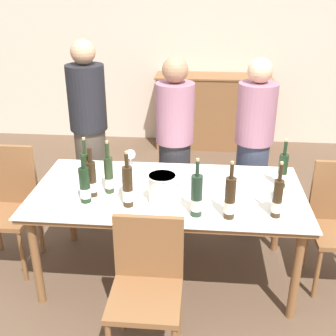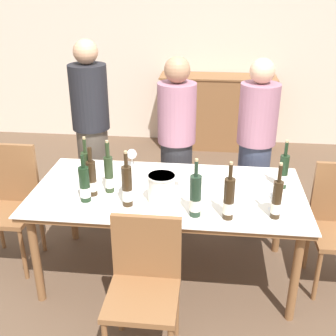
# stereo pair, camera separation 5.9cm
# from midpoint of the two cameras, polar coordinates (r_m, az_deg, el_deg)

# --- Properties ---
(ground_plane) EXTENTS (12.00, 12.00, 0.00)m
(ground_plane) POSITION_cam_midpoint_polar(r_m,az_deg,el_deg) (3.46, 0.50, -13.97)
(ground_plane) COLOR brown
(back_wall) EXTENTS (8.00, 0.10, 2.80)m
(back_wall) POSITION_cam_midpoint_polar(r_m,az_deg,el_deg) (5.85, 3.76, 17.07)
(back_wall) COLOR beige
(back_wall) RESTS_ON ground_plane
(sideboard_cabinet) EXTENTS (1.50, 0.46, 0.98)m
(sideboard_cabinet) POSITION_cam_midpoint_polar(r_m,az_deg,el_deg) (5.75, 6.86, 7.54)
(sideboard_cabinet) COLOR brown
(sideboard_cabinet) RESTS_ON ground_plane
(dining_table) EXTENTS (1.96, 0.99, 0.74)m
(dining_table) POSITION_cam_midpoint_polar(r_m,az_deg,el_deg) (3.08, 0.55, -4.11)
(dining_table) COLOR brown
(dining_table) RESTS_ON ground_plane
(ice_bucket) EXTENTS (0.19, 0.19, 0.20)m
(ice_bucket) POSITION_cam_midpoint_polar(r_m,az_deg,el_deg) (2.86, -0.28, -2.70)
(ice_bucket) COLOR white
(ice_bucket) RESTS_ON dining_table
(wine_bottle_0) EXTENTS (0.07, 0.07, 0.37)m
(wine_bottle_0) POSITION_cam_midpoint_polar(r_m,az_deg,el_deg) (3.17, 15.87, -0.56)
(wine_bottle_0) COLOR black
(wine_bottle_0) RESTS_ON dining_table
(wine_bottle_1) EXTENTS (0.07, 0.07, 0.40)m
(wine_bottle_1) POSITION_cam_midpoint_polar(r_m,az_deg,el_deg) (2.81, -4.97, -2.61)
(wine_bottle_1) COLOR #332314
(wine_bottle_1) RESTS_ON dining_table
(wine_bottle_2) EXTENTS (0.07, 0.07, 0.41)m
(wine_bottle_2) POSITION_cam_midpoint_polar(r_m,az_deg,el_deg) (3.05, -10.39, -0.58)
(wine_bottle_2) COLOR #28381E
(wine_bottle_2) RESTS_ON dining_table
(wine_bottle_3) EXTENTS (0.08, 0.08, 0.40)m
(wine_bottle_3) POSITION_cam_midpoint_polar(r_m,az_deg,el_deg) (2.70, 4.36, -3.94)
(wine_bottle_3) COLOR #1E3323
(wine_bottle_3) RESTS_ON dining_table
(wine_bottle_4) EXTENTS (0.07, 0.07, 0.36)m
(wine_bottle_4) POSITION_cam_midpoint_polar(r_m,az_deg,el_deg) (2.98, -9.73, -1.44)
(wine_bottle_4) COLOR #332314
(wine_bottle_4) RESTS_ON dining_table
(wine_bottle_5) EXTENTS (0.07, 0.07, 0.34)m
(wine_bottle_5) POSITION_cam_midpoint_polar(r_m,az_deg,el_deg) (2.92, -10.66, -2.31)
(wine_bottle_5) COLOR black
(wine_bottle_5) RESTS_ON dining_table
(wine_bottle_6) EXTENTS (0.07, 0.07, 0.39)m
(wine_bottle_6) POSITION_cam_midpoint_polar(r_m,az_deg,el_deg) (2.69, 8.85, -4.28)
(wine_bottle_6) COLOR #332314
(wine_bottle_6) RESTS_ON dining_table
(wine_bottle_7) EXTENTS (0.06, 0.06, 0.39)m
(wine_bottle_7) POSITION_cam_midpoint_polar(r_m,az_deg,el_deg) (3.01, -7.45, -0.89)
(wine_bottle_7) COLOR #28381E
(wine_bottle_7) RESTS_ON dining_table
(wine_bottle_8) EXTENTS (0.06, 0.06, 0.38)m
(wine_bottle_8) POSITION_cam_midpoint_polar(r_m,az_deg,el_deg) (2.76, 15.10, -4.23)
(wine_bottle_8) COLOR #332314
(wine_bottle_8) RESTS_ON dining_table
(wine_glass_0) EXTENTS (0.07, 0.07, 0.13)m
(wine_glass_0) POSITION_cam_midpoint_polar(r_m,az_deg,el_deg) (3.07, 2.05, -1.07)
(wine_glass_0) COLOR white
(wine_glass_0) RESTS_ON dining_table
(wine_glass_1) EXTENTS (0.08, 0.08, 0.15)m
(wine_glass_1) POSITION_cam_midpoint_polar(r_m,az_deg,el_deg) (3.41, -4.44, 1.83)
(wine_glass_1) COLOR white
(wine_glass_1) RESTS_ON dining_table
(wine_glass_2) EXTENTS (0.08, 0.08, 0.14)m
(wine_glass_2) POSITION_cam_midpoint_polar(r_m,az_deg,el_deg) (2.86, 14.82, -3.92)
(wine_glass_2) COLOR white
(wine_glass_2) RESTS_ON dining_table
(wine_glass_3) EXTENTS (0.09, 0.09, 0.14)m
(wine_glass_3) POSITION_cam_midpoint_polar(r_m,az_deg,el_deg) (3.01, -4.99, -1.65)
(wine_glass_3) COLOR white
(wine_glass_3) RESTS_ON dining_table
(chair_left_end) EXTENTS (0.42, 0.42, 0.97)m
(chair_left_end) POSITION_cam_midpoint_polar(r_m,az_deg,el_deg) (3.56, -20.21, -3.81)
(chair_left_end) COLOR brown
(chair_left_end) RESTS_ON ground_plane
(chair_near_front) EXTENTS (0.42, 0.42, 0.88)m
(chair_near_front) POSITION_cam_midpoint_polar(r_m,az_deg,el_deg) (2.58, -2.56, -14.88)
(chair_near_front) COLOR brown
(chair_near_front) RESTS_ON ground_plane
(person_host) EXTENTS (0.33, 0.33, 1.69)m
(person_host) POSITION_cam_midpoint_polar(r_m,az_deg,el_deg) (3.87, -9.82, 4.49)
(person_host) COLOR #51473D
(person_host) RESTS_ON ground_plane
(person_guest_left) EXTENTS (0.33, 0.33, 1.57)m
(person_guest_left) POSITION_cam_midpoint_polar(r_m,az_deg,el_deg) (3.71, 1.61, 2.90)
(person_guest_left) COLOR #2D2D33
(person_guest_left) RESTS_ON ground_plane
(person_guest_right) EXTENTS (0.33, 0.33, 1.57)m
(person_guest_right) POSITION_cam_midpoint_polar(r_m,az_deg,el_deg) (3.74, 12.16, 2.43)
(person_guest_right) COLOR #383F56
(person_guest_right) RESTS_ON ground_plane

